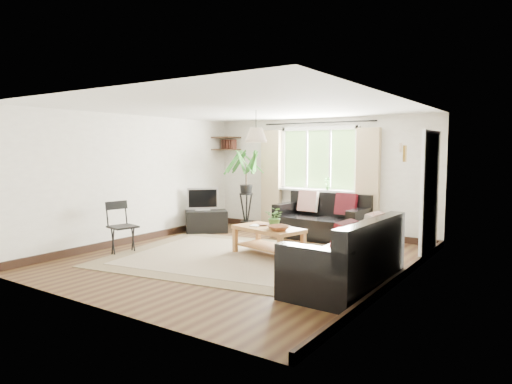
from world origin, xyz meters
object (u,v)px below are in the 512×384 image
Objects in this scene: tv_stand at (206,221)px; coffee_table at (268,241)px; sofa_back at (322,217)px; palm_stand at (246,190)px; sofa_right at (345,254)px; folding_chair at (123,228)px.

coffee_table is at bearing -70.82° from tv_stand.
sofa_back is at bearing -27.61° from tv_stand.
palm_stand reaches higher than sofa_back.
tv_stand is at bearing 154.54° from coffee_table.
sofa_right is 4.35m from palm_stand.
sofa_right is at bearing -72.21° from tv_stand.
coffee_table is 1.36× the size of tv_stand.
coffee_table is at bearing -45.85° from palm_stand.
coffee_table is 0.66× the size of palm_stand.
tv_stand is at bearing 14.16° from folding_chair.
sofa_right is at bearing -37.97° from palm_stand.
sofa_right is 3.90m from folding_chair.
folding_chair is at bearing -84.14° from sofa_right.
palm_stand reaches higher than sofa_right.
coffee_table is (-0.10, -1.81, -0.18)m from sofa_back.
palm_stand is 2.01× the size of folding_chair.
coffee_table is 2.48m from tv_stand.
sofa_right reaches higher than tv_stand.
sofa_right is at bearing -28.56° from coffee_table.
sofa_back is 1.82m from palm_stand.
folding_chair reaches higher than tv_stand.
folding_chair is (-2.24, -3.04, 0.01)m from sofa_back.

